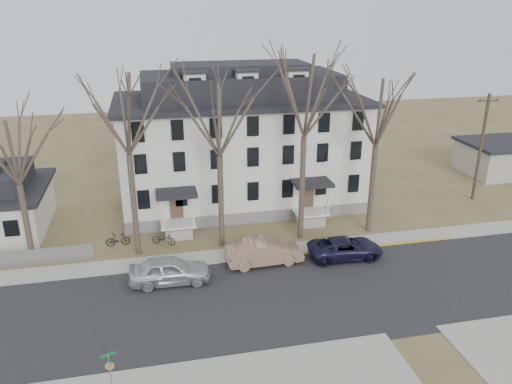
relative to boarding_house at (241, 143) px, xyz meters
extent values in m
plane|color=brown|center=(2.00, -17.95, -5.38)|extent=(120.00, 120.00, 0.00)
cube|color=#27272A|center=(2.00, -15.95, -5.38)|extent=(120.00, 10.00, 0.04)
cube|color=#A09F97|center=(2.00, -9.95, -5.38)|extent=(120.00, 2.00, 0.08)
cube|color=gold|center=(7.00, -10.85, -5.38)|extent=(14.00, 0.25, 0.06)
cube|color=slate|center=(0.00, 0.05, -4.88)|extent=(20.00, 10.00, 1.00)
cube|color=silver|center=(0.00, 0.05, -0.38)|extent=(20.00, 10.00, 8.00)
cube|color=black|center=(0.00, 0.05, 3.72)|extent=(20.80, 10.80, 0.30)
cube|color=black|center=(0.00, 0.05, 4.87)|extent=(16.00, 7.00, 2.00)
cube|color=black|center=(0.00, 0.05, 6.27)|extent=(11.00, 4.50, 0.80)
cube|color=white|center=(-6.00, -5.91, -4.38)|extent=(2.60, 2.00, 0.16)
cube|color=white|center=(4.50, -5.91, -4.38)|extent=(2.60, 2.00, 0.16)
cube|color=white|center=(6.50, -5.03, -0.18)|extent=(1.60, 0.08, 1.20)
cube|color=#A09F97|center=(28.00, 2.05, -3.88)|extent=(8.00, 6.00, 3.00)
cube|color=black|center=(28.00, 2.05, -2.18)|extent=(8.50, 6.50, 0.30)
cylinder|color=#473B31|center=(-9.00, -8.15, -1.74)|extent=(0.40, 0.40, 7.28)
cylinder|color=#473B31|center=(-3.00, -8.15, -2.00)|extent=(0.40, 0.40, 6.76)
cylinder|color=#473B31|center=(3.00, -8.15, -1.48)|extent=(0.40, 0.40, 7.80)
cylinder|color=#473B31|center=(8.50, -8.15, -2.00)|extent=(0.40, 0.40, 6.76)
cylinder|color=#473B31|center=(-16.00, -8.15, -2.52)|extent=(0.40, 0.40, 5.72)
cylinder|color=#3D3023|center=(20.50, -3.95, -0.63)|extent=(0.28, 0.28, 9.50)
cube|color=#3D3023|center=(20.50, -3.95, 3.52)|extent=(2.00, 0.12, 0.12)
imported|color=silver|center=(-6.98, -12.70, -4.52)|extent=(5.14, 2.22, 1.73)
imported|color=#A57C65|center=(-0.61, -11.54, -4.52)|extent=(5.28, 2.06, 1.71)
imported|color=#1A1736|center=(5.08, -11.91, -4.66)|extent=(5.25, 2.61, 1.43)
imported|color=black|center=(-7.17, -7.28, -4.90)|extent=(1.93, 1.40, 0.96)
imported|color=black|center=(-10.42, -6.79, -4.85)|extent=(1.78, 0.58, 1.05)
cylinder|color=gray|center=(-10.05, -22.07, -4.19)|extent=(0.06, 0.06, 2.38)
cube|color=#0C5926|center=(-10.05, -22.07, -3.05)|extent=(0.69, 0.03, 0.16)
cube|color=#0C5926|center=(-10.05, -22.07, -3.24)|extent=(0.03, 0.69, 0.16)
camera|label=1|loc=(-7.50, -40.74, 11.36)|focal=35.00mm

